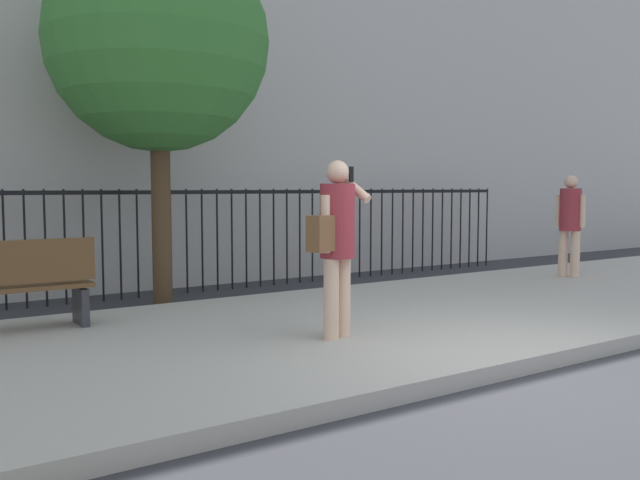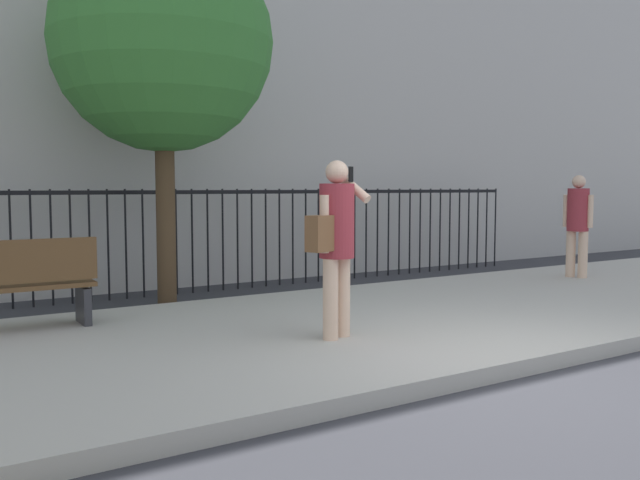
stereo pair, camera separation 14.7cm
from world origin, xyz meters
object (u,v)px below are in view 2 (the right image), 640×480
object	(u,v)px
street_bench	(13,283)
street_tree_near	(163,43)
pedestrian_walking	(578,219)
pedestrian_on_phone	(335,235)

from	to	relation	value
street_bench	street_tree_near	xyz separation A→B (m)	(2.11, 1.36, 2.88)
pedestrian_walking	street_tree_near	bearing A→B (deg)	164.20
pedestrian_on_phone	pedestrian_walking	world-z (taller)	pedestrian_on_phone
street_tree_near	street_bench	bearing A→B (deg)	-147.14
street_tree_near	pedestrian_walking	bearing A→B (deg)	-15.80
pedestrian_walking	street_bench	world-z (taller)	pedestrian_walking
pedestrian_on_phone	pedestrian_walking	distance (m)	6.05
street_tree_near	pedestrian_on_phone	bearing A→B (deg)	-81.86
pedestrian_on_phone	pedestrian_walking	bearing A→B (deg)	15.04
pedestrian_walking	street_bench	size ratio (longest dim) A/B	1.04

